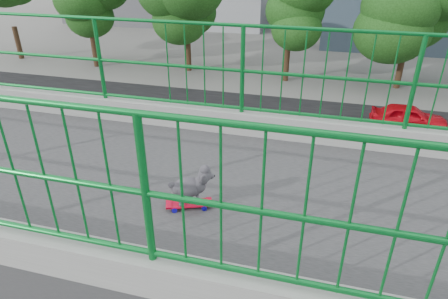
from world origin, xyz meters
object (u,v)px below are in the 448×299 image
poodle (191,185)px  car_2 (142,137)px  car_0 (63,216)px  car_4 (409,117)px  skateboard (189,204)px

poodle → car_2: size_ratio=0.07×
poodle → car_0: size_ratio=0.10×
car_0 → car_4: (-12.80, 13.15, -0.01)m
poodle → car_4: size_ratio=0.10×
poodle → car_0: poodle is taller
poodle → car_4: bearing=141.4°
skateboard → poodle: poodle is taller
car_2 → car_4: 14.59m
car_0 → car_2: (-6.40, 0.03, 0.09)m
car_2 → car_0: bearing=179.7°
poodle → car_0: 11.73m
skateboard → car_0: 11.61m
poodle → car_2: poodle is taller
skateboard → car_4: 21.04m
poodle → skateboard: bearing=-90.0°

